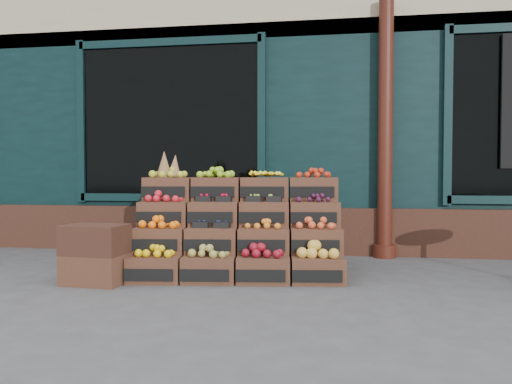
# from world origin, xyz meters

# --- Properties ---
(ground) EXTENTS (60.00, 60.00, 0.00)m
(ground) POSITION_xyz_m (0.00, 0.00, 0.00)
(ground) COLOR #47474A
(ground) RESTS_ON ground
(shop_facade) EXTENTS (12.00, 6.24, 4.80)m
(shop_facade) POSITION_xyz_m (0.00, 5.11, 2.40)
(shop_facade) COLOR black
(shop_facade) RESTS_ON ground
(crate_display) EXTENTS (2.15, 1.23, 1.28)m
(crate_display) POSITION_xyz_m (-0.39, 0.77, 0.40)
(crate_display) COLOR #4D2C1E
(crate_display) RESTS_ON ground
(spare_crates) EXTENTS (0.58, 0.43, 0.56)m
(spare_crates) POSITION_xyz_m (-1.63, 0.10, 0.28)
(spare_crates) COLOR #4D2C1E
(spare_crates) RESTS_ON ground
(shopkeeper) EXTENTS (0.84, 0.59, 2.21)m
(shopkeeper) POSITION_xyz_m (-2.06, 2.77, 1.11)
(shopkeeper) COLOR #17531E
(shopkeeper) RESTS_ON ground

